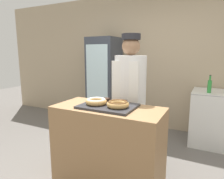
# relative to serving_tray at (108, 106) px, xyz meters

# --- Properties ---
(wall_back) EXTENTS (8.00, 0.06, 2.70)m
(wall_back) POSITION_rel_serving_tray_xyz_m (0.00, 2.13, 0.40)
(wall_back) COLOR tan
(wall_back) RESTS_ON ground_plane
(display_counter) EXTENTS (1.21, 0.56, 0.94)m
(display_counter) POSITION_rel_serving_tray_xyz_m (0.00, 0.00, -0.48)
(display_counter) COLOR #997047
(display_counter) RESTS_ON ground_plane
(serving_tray) EXTENTS (0.60, 0.43, 0.02)m
(serving_tray) POSITION_rel_serving_tray_xyz_m (0.00, 0.00, 0.00)
(serving_tray) COLOR #2D2D33
(serving_tray) RESTS_ON display_counter
(donut_light_glaze) EXTENTS (0.24, 0.24, 0.06)m
(donut_light_glaze) POSITION_rel_serving_tray_xyz_m (-0.13, -0.03, 0.05)
(donut_light_glaze) COLOR tan
(donut_light_glaze) RESTS_ON serving_tray
(donut_chocolate_glaze) EXTENTS (0.24, 0.24, 0.06)m
(donut_chocolate_glaze) POSITION_rel_serving_tray_xyz_m (0.13, -0.03, 0.05)
(donut_chocolate_glaze) COLOR tan
(donut_chocolate_glaze) RESTS_ON serving_tray
(brownie_back_left) EXTENTS (0.07, 0.07, 0.03)m
(brownie_back_left) POSITION_rel_serving_tray_xyz_m (-0.11, 0.16, 0.03)
(brownie_back_left) COLOR black
(brownie_back_left) RESTS_ON serving_tray
(brownie_back_right) EXTENTS (0.07, 0.07, 0.03)m
(brownie_back_right) POSITION_rel_serving_tray_xyz_m (0.11, 0.16, 0.03)
(brownie_back_right) COLOR black
(brownie_back_right) RESTS_ON serving_tray
(baker_person) EXTENTS (0.41, 0.41, 1.76)m
(baker_person) POSITION_rel_serving_tray_xyz_m (0.04, 0.56, -0.03)
(baker_person) COLOR #4C4C51
(baker_person) RESTS_ON ground_plane
(beverage_fridge) EXTENTS (0.57, 0.60, 1.83)m
(beverage_fridge) POSITION_rel_serving_tray_xyz_m (-1.00, 1.73, -0.03)
(beverage_fridge) COLOR #333842
(beverage_fridge) RESTS_ON ground_plane
(chest_freezer) EXTENTS (1.01, 0.67, 0.91)m
(chest_freezer) POSITION_rel_serving_tray_xyz_m (1.22, 1.74, -0.49)
(chest_freezer) COLOR silver
(chest_freezer) RESTS_ON ground_plane
(bottle_green_b) EXTENTS (0.06, 0.06, 0.28)m
(bottle_green_b) POSITION_rel_serving_tray_xyz_m (0.97, 1.55, 0.07)
(bottle_green_b) COLOR #2D8C38
(bottle_green_b) RESTS_ON chest_freezer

